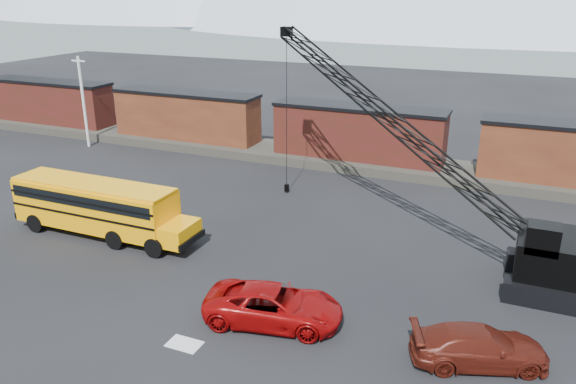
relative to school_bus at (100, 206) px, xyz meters
name	(u,v)px	position (x,y,z in m)	size (l,w,h in m)	color
ground	(222,295)	(9.72, -3.16, -1.79)	(160.00, 160.00, 0.00)	black
gravel_berm	(357,161)	(9.72, 18.84, -1.44)	(120.00, 5.00, 0.70)	#423E36
boxcar_west_far	(51,101)	(-22.28, 18.84, 0.97)	(13.70, 3.10, 4.17)	#4D1615
boxcar_west_near	(187,115)	(-6.28, 18.84, 0.97)	(13.70, 3.10, 4.17)	#481F14
boxcar_mid	(359,132)	(9.72, 18.84, 0.97)	(13.70, 3.10, 4.17)	#4D1615
utility_pole	(83,101)	(-14.28, 14.84, 2.36)	(1.40, 0.24, 8.00)	silver
snow_patch	(184,344)	(10.22, -7.16, -1.78)	(1.40, 0.90, 0.02)	silver
school_bus	(100,206)	(0.00, 0.00, 0.00)	(11.65, 2.65, 3.19)	#FFA105
red_pickup	(274,305)	(12.89, -4.25, -0.97)	(2.73, 5.91, 1.64)	#960707
maroon_suv	(479,346)	(21.27, -3.72, -1.04)	(2.10, 5.17, 1.50)	#50160E
crawler_crane	(394,122)	(15.06, 7.09, 4.77)	(20.80, 9.99, 11.43)	black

